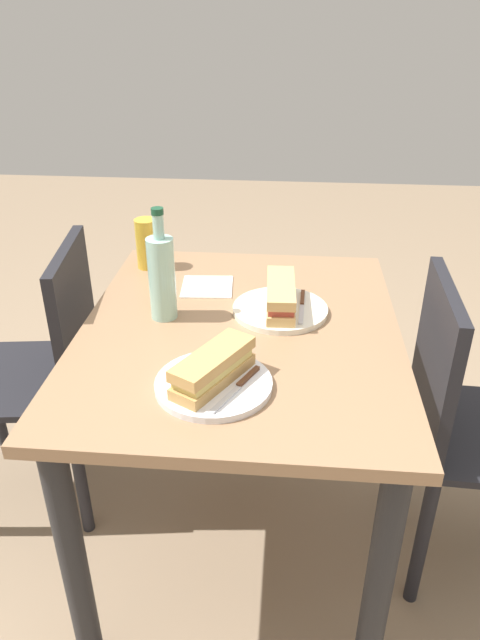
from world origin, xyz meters
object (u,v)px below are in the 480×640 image
Objects in this scene: chair_far at (465,418)px; chair_near at (47,365)px; baguette_sandwich_near at (281,295)px; knife_far at (238,386)px; knife_near at (302,305)px; water_bottle at (162,276)px; dining_table at (240,371)px; beer_glass at (147,244)px; plate_far at (214,384)px; baguette_sandwich_far at (213,367)px; plate_near at (280,310)px.

chair_far is 1.00× the size of chair_near.
baguette_sandwich_near reaches higher than knife_far.
knife_near is 0.63× the size of water_bottle.
knife_far is (0.27, 0.02, 0.15)m from dining_table.
beer_glass is (-0.25, -0.46, 0.06)m from knife_near.
chair_far is 5.15× the size of knife_far.
water_bottle is (-0.30, -0.16, 0.11)m from plate_far.
baguette_sandwich_far is at bearing -20.43° from baguette_sandwich_near.
plate_near is at bearing 159.57° from baguette_sandwich_far.
beer_glass reaches higher than dining_table.
plate_far is at bearing -20.43° from plate_near.
plate_near is 1.64× the size of beer_glass.
baguette_sandwich_near is 0.48m from beer_glass.
knife_near is at bearing 103.67° from plate_near.
baguette_sandwich_near is 1.48× the size of beer_glass.
baguette_sandwich_near reaches higher than plate_near.
knife_near is 0.74× the size of plate_far.
plate_near is at bearing 159.57° from plate_far.
water_bottle is at bearing -145.19° from knife_far.
baguette_sandwich_near is at bearing 57.33° from beer_glass.
knife_far is at bearing -11.75° from plate_near.
beer_glass is at bearing -155.42° from baguette_sandwich_far.
plate_near is 0.37m from plate_far.
plate_far is at bearing -27.19° from knife_near.
plate_near is 1.48× the size of knife_far.
plate_far is (0.36, -0.18, -0.01)m from knife_near.
beer_glass reaches higher than baguette_sandwich_near.
water_bottle is (0.06, -0.35, 0.09)m from knife_near.
plate_far is (0.34, -0.13, 0.00)m from plate_near.
baguette_sandwich_near is (-0.09, 0.10, 0.18)m from dining_table.
water_bottle is 0.33m from beer_glass.
chair_far is 5.73× the size of beer_glass.
chair_far is at bearing 77.50° from knife_near.
knife_near is at bearing 160.78° from knife_far.
chair_far is 0.72m from plate_far.
beer_glass is at bearing -155.42° from plate_far.
beer_glass reaches higher than chair_near.
beer_glass is at bearing 125.23° from chair_near.
beer_glass is (-0.34, -0.89, 0.32)m from chair_far.
baguette_sandwich_far is (0.40, 0.55, 0.29)m from chair_near.
plate_far is at bearing 53.90° from chair_near.
baguette_sandwich_far is at bearing 24.58° from beer_glass.
chair_near is (-0.15, -0.59, -0.11)m from dining_table.
plate_near is at bearing 57.33° from beer_glass.
knife_near is at bearing 123.46° from dining_table.
water_bottle reaches higher than dining_table.
knife_far is (0.42, 0.61, 0.26)m from chair_near.
chair_near is 0.73m from plate_far.
water_bottle is at bearing -79.96° from knife_near.
dining_table is 0.23m from knife_near.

